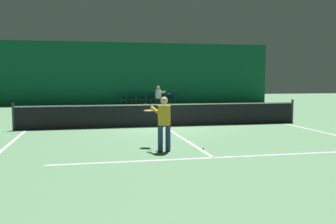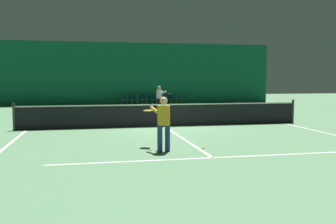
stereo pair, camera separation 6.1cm
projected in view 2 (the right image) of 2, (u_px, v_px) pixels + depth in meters
name	position (u px, v px, depth m)	size (l,w,h in m)	color
ground_plane	(164.00, 126.00, 15.77)	(60.00, 60.00, 0.00)	#56845B
backdrop_curtain	(129.00, 74.00, 29.09)	(23.00, 0.12, 4.80)	#0F5138
court_line_baseline_far	(133.00, 106.00, 27.37)	(11.00, 0.10, 0.00)	white
court_line_service_far	(143.00, 113.00, 22.01)	(8.25, 0.10, 0.00)	white
court_line_service_near	(213.00, 158.00, 9.53)	(8.25, 0.10, 0.00)	white
court_line_sideline_left	(27.00, 130.00, 14.65)	(0.10, 23.80, 0.00)	white
court_line_sideline_right	(283.00, 123.00, 16.89)	(0.10, 23.80, 0.00)	white
court_line_centre	(164.00, 126.00, 15.77)	(0.10, 12.80, 0.00)	white
tennis_net	(164.00, 114.00, 15.72)	(12.00, 0.10, 1.07)	black
player_near	(163.00, 120.00, 10.29)	(0.69, 1.33, 1.52)	navy
player_far	(160.00, 96.00, 23.64)	(0.96, 1.29, 1.55)	black
courtside_chair_0	(125.00, 99.00, 28.64)	(0.44, 0.44, 0.84)	brown
courtside_chair_1	(135.00, 98.00, 28.80)	(0.44, 0.44, 0.84)	brown
courtside_chair_2	(145.00, 98.00, 28.95)	(0.44, 0.44, 0.84)	brown
courtside_chair_3	(155.00, 98.00, 29.11)	(0.44, 0.44, 0.84)	brown
courtside_chair_4	(165.00, 98.00, 29.27)	(0.44, 0.44, 0.84)	brown
courtside_chair_5	(174.00, 98.00, 29.43)	(0.44, 0.44, 0.84)	brown
tennis_ball	(203.00, 148.00, 10.68)	(0.07, 0.07, 0.07)	#D1DB33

